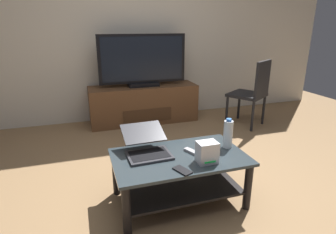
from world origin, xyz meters
TOP-DOWN VIEW (x-y plane):
  - ground_plane at (0.00, 0.00)m, footprint 7.68×7.68m
  - back_wall at (0.00, 2.27)m, footprint 6.40×0.12m
  - coffee_table at (-0.12, -0.05)m, footprint 1.03×0.61m
  - media_cabinet at (0.07, 1.95)m, footprint 1.53×0.47m
  - television at (0.07, 1.93)m, footprint 1.22×0.20m
  - dining_chair at (1.45, 1.30)m, footprint 0.61×0.61m
  - laptop at (-0.34, 0.07)m, footprint 0.35×0.42m
  - router_box at (0.04, -0.21)m, footprint 0.15×0.12m
  - water_bottle_near at (0.32, -0.02)m, footprint 0.08×0.08m
  - cell_phone at (-0.18, -0.28)m, footprint 0.12×0.16m
  - tv_remote at (0.00, -0.04)m, footprint 0.10×0.16m

SIDE VIEW (x-z plane):
  - ground_plane at x=0.00m, z-range 0.00..0.00m
  - media_cabinet at x=0.07m, z-range 0.00..0.53m
  - coffee_table at x=-0.12m, z-range 0.07..0.48m
  - cell_phone at x=-0.18m, z-range 0.40..0.41m
  - tv_remote at x=0.00m, z-range 0.40..0.42m
  - laptop at x=-0.34m, z-range 0.37..0.55m
  - router_box at x=0.04m, z-range 0.40..0.56m
  - dining_chair at x=1.45m, z-range 0.05..0.97m
  - water_bottle_near at x=0.32m, z-range 0.40..0.64m
  - television at x=0.07m, z-range 0.52..1.24m
  - back_wall at x=0.00m, z-range 0.00..2.80m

